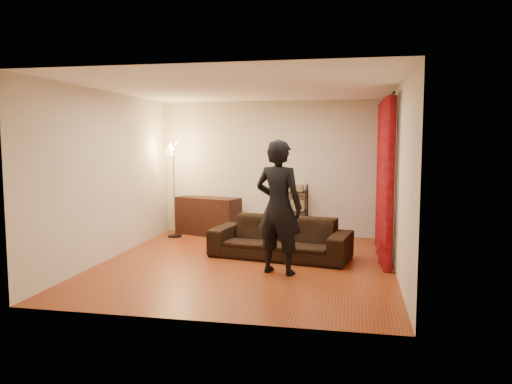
% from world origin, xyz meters
% --- Properties ---
extents(floor, '(5.00, 5.00, 0.00)m').
position_xyz_m(floor, '(0.00, 0.00, 0.00)').
color(floor, brown).
rests_on(floor, ground).
extents(ceiling, '(5.00, 5.00, 0.00)m').
position_xyz_m(ceiling, '(0.00, 0.00, 2.70)').
color(ceiling, white).
rests_on(ceiling, ground).
extents(wall_back, '(5.00, 0.00, 5.00)m').
position_xyz_m(wall_back, '(0.00, 2.50, 1.35)').
color(wall_back, beige).
rests_on(wall_back, ground).
extents(wall_front, '(5.00, 0.00, 5.00)m').
position_xyz_m(wall_front, '(0.00, -2.50, 1.35)').
color(wall_front, beige).
rests_on(wall_front, ground).
extents(wall_left, '(0.00, 5.00, 5.00)m').
position_xyz_m(wall_left, '(-2.25, 0.00, 1.35)').
color(wall_left, beige).
rests_on(wall_left, ground).
extents(wall_right, '(0.00, 5.00, 5.00)m').
position_xyz_m(wall_right, '(2.25, 0.00, 1.35)').
color(wall_right, beige).
rests_on(wall_right, ground).
extents(curtain_rod, '(0.04, 2.65, 0.04)m').
position_xyz_m(curtain_rod, '(2.15, 1.12, 2.58)').
color(curtain_rod, black).
rests_on(curtain_rod, wall_right).
extents(curtain, '(0.22, 2.65, 2.55)m').
position_xyz_m(curtain, '(2.13, 1.12, 1.28)').
color(curtain, maroon).
rests_on(curtain, ground).
extents(sofa, '(2.38, 1.27, 0.66)m').
position_xyz_m(sofa, '(0.46, 0.52, 0.33)').
color(sofa, black).
rests_on(sofa, ground).
extents(person, '(0.81, 0.64, 1.93)m').
position_xyz_m(person, '(0.58, -0.43, 0.97)').
color(person, black).
rests_on(person, ground).
extents(media_cabinet, '(1.40, 0.88, 0.77)m').
position_xyz_m(media_cabinet, '(-1.27, 2.23, 0.38)').
color(media_cabinet, black).
rests_on(media_cabinet, ground).
extents(storage_boxes, '(0.39, 0.32, 0.31)m').
position_xyz_m(storage_boxes, '(-0.67, 2.14, 0.15)').
color(storage_boxes, beige).
rests_on(storage_boxes, ground).
extents(wire_shelf, '(0.51, 0.38, 1.06)m').
position_xyz_m(wire_shelf, '(0.48, 2.28, 0.53)').
color(wire_shelf, black).
rests_on(wire_shelf, ground).
extents(floor_lamp, '(0.36, 0.36, 1.90)m').
position_xyz_m(floor_lamp, '(-1.87, 1.88, 0.95)').
color(floor_lamp, silver).
rests_on(floor_lamp, ground).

